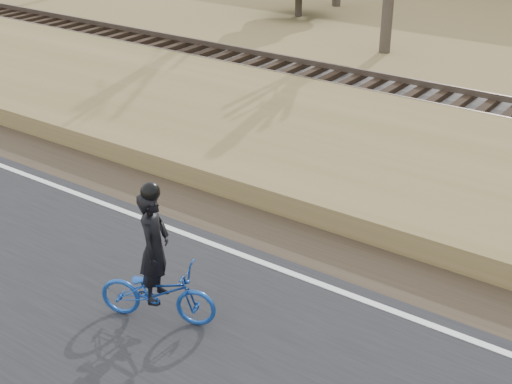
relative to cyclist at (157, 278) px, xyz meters
The scene contains 7 objects.
ground 4.20m from the cyclist, 153.41° to the left, with size 120.00×120.00×0.00m, color #92744A.
edge_line 4.28m from the cyclist, 150.98° to the left, with size 120.00×0.12×0.01m, color silver.
shoulder 4.84m from the cyclist, 140.46° to the left, with size 120.00×1.60×0.04m, color #473A2B.
embankment 7.11m from the cyclist, 121.41° to the left, with size 120.00×5.00×0.44m, color #92744A.
ballast 10.53m from the cyclist, 110.56° to the left, with size 120.00×3.00×0.45m, color slate.
railroad 10.52m from the cyclist, 110.56° to the left, with size 120.00×2.40×0.29m.
cyclist is the anchor object (origin of this frame).
Camera 1 is at (9.54, -7.76, 6.04)m, focal length 50.00 mm.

